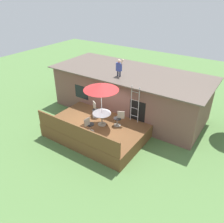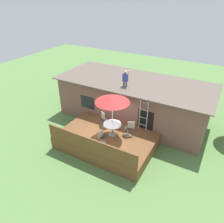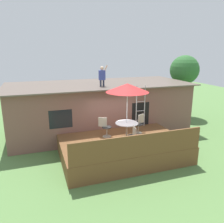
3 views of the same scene
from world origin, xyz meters
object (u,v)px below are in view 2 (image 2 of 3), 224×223
(step_ladder, at_px, (144,114))
(person_figure, at_px, (125,77))
(patio_umbrella, at_px, (112,99))
(patio_chair_near, at_px, (101,137))
(patio_table, at_px, (112,126))
(patio_chair_left, at_px, (104,120))
(patio_chair_right, at_px, (129,129))

(step_ladder, xyz_separation_m, person_figure, (-1.75, 1.07, 1.59))
(patio_umbrella, height_order, patio_chair_near, patio_umbrella)
(patio_table, relative_size, patio_chair_left, 1.13)
(person_figure, bearing_deg, patio_umbrella, -80.10)
(patio_table, xyz_separation_m, patio_umbrella, (0.00, 0.00, 1.76))
(patio_chair_right, bearing_deg, patio_umbrella, -0.00)
(patio_umbrella, bearing_deg, patio_table, -90.00)
(person_figure, height_order, patio_chair_right, person_figure)
(patio_umbrella, relative_size, patio_chair_left, 2.76)
(patio_table, relative_size, step_ladder, 0.47)
(patio_chair_left, distance_m, patio_chair_right, 1.71)
(patio_chair_right, bearing_deg, patio_chair_left, -30.15)
(person_figure, bearing_deg, patio_chair_left, -103.11)
(person_figure, xyz_separation_m, patio_chair_near, (0.31, -3.43, -2.23))
(step_ladder, bearing_deg, person_figure, 148.57)
(person_figure, bearing_deg, patio_chair_near, -84.90)
(patio_table, height_order, patio_chair_right, patio_chair_right)
(patio_umbrella, bearing_deg, patio_chair_left, 149.00)
(patio_table, distance_m, patio_chair_near, 1.03)
(step_ladder, relative_size, person_figure, 1.98)
(patio_table, relative_size, patio_chair_near, 1.13)
(step_ladder, distance_m, patio_chair_near, 2.84)
(patio_chair_left, height_order, patio_chair_right, same)
(patio_table, height_order, step_ladder, step_ladder)
(patio_chair_left, xyz_separation_m, patio_chair_near, (0.75, -1.53, 0.00))
(person_figure, relative_size, patio_chair_left, 1.21)
(patio_chair_left, bearing_deg, patio_chair_near, -32.94)
(patio_chair_left, relative_size, patio_chair_near, 1.00)
(patio_chair_right, bearing_deg, step_ladder, -145.51)
(patio_chair_near, bearing_deg, patio_chair_right, -26.99)
(patio_table, distance_m, person_figure, 3.23)
(step_ladder, bearing_deg, patio_umbrella, -134.68)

